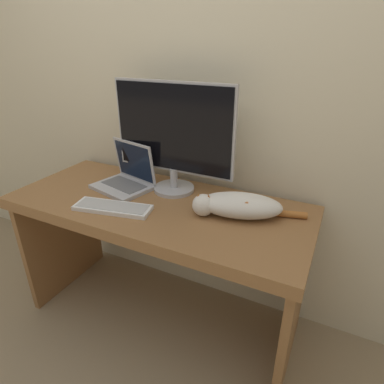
# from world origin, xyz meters

# --- Properties ---
(ground_plane) EXTENTS (12.00, 12.00, 0.00)m
(ground_plane) POSITION_xyz_m (0.00, 0.00, 0.00)
(ground_plane) COLOR #937F60
(wall_back) EXTENTS (6.40, 0.06, 2.60)m
(wall_back) POSITION_xyz_m (0.00, 0.71, 1.30)
(wall_back) COLOR beige
(wall_back) RESTS_ON ground_plane
(desk) EXTENTS (1.54, 0.65, 0.77)m
(desk) POSITION_xyz_m (0.00, 0.32, 0.61)
(desk) COLOR olive
(desk) RESTS_ON ground_plane
(monitor) EXTENTS (0.66, 0.22, 0.57)m
(monitor) POSITION_xyz_m (0.01, 0.49, 1.08)
(monitor) COLOR #B2B2B7
(monitor) RESTS_ON desk
(laptop) EXTENTS (0.35, 0.30, 0.25)m
(laptop) POSITION_xyz_m (-0.25, 0.41, 0.82)
(laptop) COLOR #B7B7BC
(laptop) RESTS_ON desk
(external_keyboard) EXTENTS (0.39, 0.19, 0.02)m
(external_keyboard) POSITION_xyz_m (-0.15, 0.17, 0.78)
(external_keyboard) COLOR white
(external_keyboard) RESTS_ON desk
(cat) EXTENTS (0.50, 0.27, 0.11)m
(cat) POSITION_xyz_m (0.41, 0.37, 0.83)
(cat) COLOR silver
(cat) RESTS_ON desk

